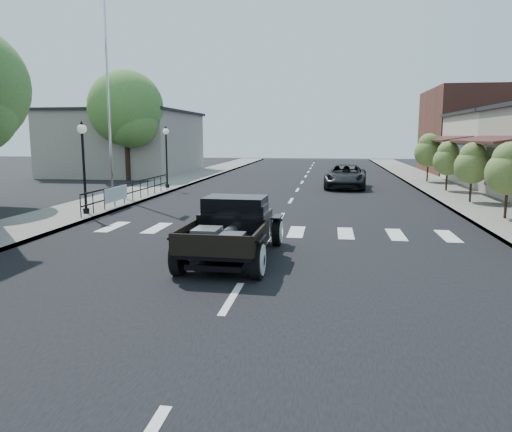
# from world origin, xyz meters

# --- Properties ---
(ground) EXTENTS (120.00, 120.00, 0.00)m
(ground) POSITION_xyz_m (0.00, 0.00, 0.00)
(ground) COLOR black
(ground) RESTS_ON ground
(road) EXTENTS (14.00, 80.00, 0.02)m
(road) POSITION_xyz_m (0.00, 15.00, 0.01)
(road) COLOR black
(road) RESTS_ON ground
(road_markings) EXTENTS (12.00, 60.00, 0.06)m
(road_markings) POSITION_xyz_m (0.00, 10.00, 0.00)
(road_markings) COLOR silver
(road_markings) RESTS_ON ground
(sidewalk_left) EXTENTS (3.00, 80.00, 0.15)m
(sidewalk_left) POSITION_xyz_m (-8.50, 15.00, 0.07)
(sidewalk_left) COLOR gray
(sidewalk_left) RESTS_ON ground
(sidewalk_right) EXTENTS (3.00, 80.00, 0.15)m
(sidewalk_right) POSITION_xyz_m (8.50, 15.00, 0.07)
(sidewalk_right) COLOR gray
(sidewalk_right) RESTS_ON ground
(low_building_left) EXTENTS (10.00, 12.00, 5.00)m
(low_building_left) POSITION_xyz_m (-15.00, 28.00, 2.50)
(low_building_left) COLOR #A49789
(low_building_left) RESTS_ON ground
(far_building_right) EXTENTS (11.00, 10.00, 7.00)m
(far_building_right) POSITION_xyz_m (15.50, 32.00, 3.50)
(far_building_right) COLOR brown
(far_building_right) RESTS_ON ground
(railing) EXTENTS (0.08, 10.00, 1.00)m
(railing) POSITION_xyz_m (-7.30, 10.00, 0.65)
(railing) COLOR black
(railing) RESTS_ON sidewalk_left
(banner) EXTENTS (0.04, 2.20, 0.60)m
(banner) POSITION_xyz_m (-7.22, 8.00, 0.45)
(banner) COLOR silver
(banner) RESTS_ON sidewalk_left
(lamp_post_b) EXTENTS (0.36, 0.36, 3.57)m
(lamp_post_b) POSITION_xyz_m (-7.60, 6.00, 1.94)
(lamp_post_b) COLOR black
(lamp_post_b) RESTS_ON sidewalk_left
(lamp_post_c) EXTENTS (0.36, 0.36, 3.57)m
(lamp_post_c) POSITION_xyz_m (-7.60, 16.00, 1.94)
(lamp_post_c) COLOR black
(lamp_post_c) RESTS_ON sidewalk_left
(flagpole) EXTENTS (0.12, 0.12, 11.36)m
(flagpole) POSITION_xyz_m (-9.20, 12.00, 5.83)
(flagpole) COLOR silver
(flagpole) RESTS_ON sidewalk_left
(big_tree_far) EXTENTS (5.28, 5.28, 7.76)m
(big_tree_far) POSITION_xyz_m (-12.50, 22.00, 3.88)
(big_tree_far) COLOR #4A7532
(big_tree_far) RESTS_ON ground
(small_tree_b) EXTENTS (1.61, 1.61, 2.69)m
(small_tree_b) POSITION_xyz_m (8.30, 7.14, 1.50)
(small_tree_b) COLOR #5A7234
(small_tree_b) RESTS_ON sidewalk_right
(small_tree_c) EXTENTS (1.57, 1.57, 2.62)m
(small_tree_c) POSITION_xyz_m (8.30, 11.88, 1.46)
(small_tree_c) COLOR #5A7234
(small_tree_c) RESTS_ON sidewalk_right
(small_tree_d) EXTENTS (1.57, 1.57, 2.62)m
(small_tree_d) POSITION_xyz_m (8.30, 16.73, 1.46)
(small_tree_d) COLOR #5A7234
(small_tree_d) RESTS_ON sidewalk_right
(small_tree_e) EXTENTS (1.84, 1.84, 3.06)m
(small_tree_e) POSITION_xyz_m (8.30, 22.31, 1.68)
(small_tree_e) COLOR #5A7234
(small_tree_e) RESTS_ON sidewalk_right
(hotrod_pickup) EXTENTS (2.38, 4.84, 1.65)m
(hotrod_pickup) POSITION_xyz_m (-0.55, 0.11, 0.83)
(hotrod_pickup) COLOR black
(hotrod_pickup) RESTS_ON ground
(second_car) EXTENTS (2.74, 5.32, 1.44)m
(second_car) POSITION_xyz_m (2.84, 18.51, 0.72)
(second_car) COLOR black
(second_car) RESTS_ON ground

